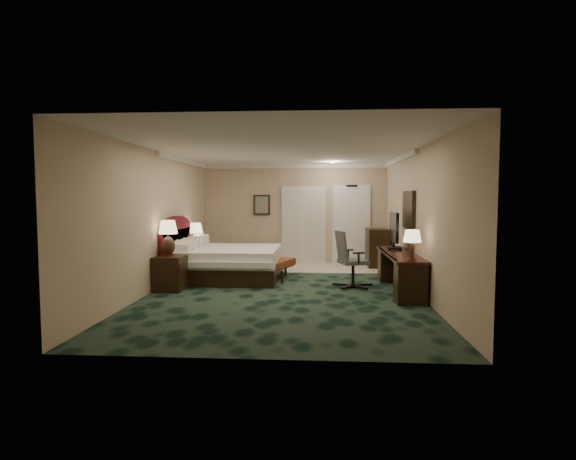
# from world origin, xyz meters

# --- Properties ---
(floor) EXTENTS (5.00, 7.50, 0.00)m
(floor) POSITION_xyz_m (0.00, 0.00, 0.00)
(floor) COLOR black
(floor) RESTS_ON ground
(ceiling) EXTENTS (5.00, 7.50, 0.00)m
(ceiling) POSITION_xyz_m (0.00, 0.00, 2.70)
(ceiling) COLOR silver
(ceiling) RESTS_ON wall_back
(wall_back) EXTENTS (5.00, 0.00, 2.70)m
(wall_back) POSITION_xyz_m (0.00, 3.75, 1.35)
(wall_back) COLOR #AFA38A
(wall_back) RESTS_ON ground
(wall_front) EXTENTS (5.00, 0.00, 2.70)m
(wall_front) POSITION_xyz_m (0.00, -3.75, 1.35)
(wall_front) COLOR #AFA38A
(wall_front) RESTS_ON ground
(wall_left) EXTENTS (0.00, 7.50, 2.70)m
(wall_left) POSITION_xyz_m (-2.50, 0.00, 1.35)
(wall_left) COLOR #AFA38A
(wall_left) RESTS_ON ground
(wall_right) EXTENTS (0.00, 7.50, 2.70)m
(wall_right) POSITION_xyz_m (2.50, 0.00, 1.35)
(wall_right) COLOR #AFA38A
(wall_right) RESTS_ON ground
(crown_molding) EXTENTS (5.00, 7.50, 0.10)m
(crown_molding) POSITION_xyz_m (0.00, 0.00, 2.65)
(crown_molding) COLOR white
(crown_molding) RESTS_ON wall_back
(tile_patch) EXTENTS (3.20, 1.70, 0.01)m
(tile_patch) POSITION_xyz_m (0.90, 2.90, 0.01)
(tile_patch) COLOR beige
(tile_patch) RESTS_ON ground
(headboard) EXTENTS (0.12, 2.00, 1.40)m
(headboard) POSITION_xyz_m (-2.44, 1.00, 0.70)
(headboard) COLOR #530F1B
(headboard) RESTS_ON ground
(entry_door) EXTENTS (1.02, 0.06, 2.18)m
(entry_door) POSITION_xyz_m (1.55, 3.72, 1.05)
(entry_door) COLOR white
(entry_door) RESTS_ON ground
(closet_doors) EXTENTS (1.20, 0.06, 2.10)m
(closet_doors) POSITION_xyz_m (0.25, 3.71, 1.05)
(closet_doors) COLOR silver
(closet_doors) RESTS_ON ground
(wall_art) EXTENTS (0.45, 0.06, 0.55)m
(wall_art) POSITION_xyz_m (-0.90, 3.71, 1.60)
(wall_art) COLOR #4E5E58
(wall_art) RESTS_ON wall_back
(wall_mirror) EXTENTS (0.05, 0.95, 0.75)m
(wall_mirror) POSITION_xyz_m (2.46, 0.60, 1.55)
(wall_mirror) COLOR white
(wall_mirror) RESTS_ON wall_right
(bed) EXTENTS (2.17, 2.01, 0.69)m
(bed) POSITION_xyz_m (-1.31, 1.17, 0.34)
(bed) COLOR white
(bed) RESTS_ON ground
(nightstand_near) EXTENTS (0.53, 0.61, 0.67)m
(nightstand_near) POSITION_xyz_m (-2.21, -0.12, 0.33)
(nightstand_near) COLOR black
(nightstand_near) RESTS_ON ground
(nightstand_far) EXTENTS (0.43, 0.49, 0.53)m
(nightstand_far) POSITION_xyz_m (-2.27, 2.09, 0.27)
(nightstand_far) COLOR black
(nightstand_far) RESTS_ON ground
(lamp_near) EXTENTS (0.42, 0.42, 0.69)m
(lamp_near) POSITION_xyz_m (-2.25, -0.09, 1.01)
(lamp_near) COLOR black
(lamp_near) RESTS_ON nightstand_near
(lamp_far) EXTENTS (0.42, 0.42, 0.65)m
(lamp_far) POSITION_xyz_m (-2.29, 2.04, 0.86)
(lamp_far) COLOR black
(lamp_far) RESTS_ON nightstand_far
(bed_bench) EXTENTS (0.80, 1.28, 0.41)m
(bed_bench) POSITION_xyz_m (-0.26, 1.20, 0.20)
(bed_bench) COLOR brown
(bed_bench) RESTS_ON ground
(desk) EXTENTS (0.55, 2.54, 0.73)m
(desk) POSITION_xyz_m (2.21, 0.11, 0.37)
(desk) COLOR black
(desk) RESTS_ON ground
(tv) EXTENTS (0.11, 0.98, 0.76)m
(tv) POSITION_xyz_m (2.20, 0.76, 1.11)
(tv) COLOR black
(tv) RESTS_ON desk
(desk_lamp) EXTENTS (0.32, 0.32, 0.53)m
(desk_lamp) POSITION_xyz_m (2.22, -0.95, 1.00)
(desk_lamp) COLOR black
(desk_lamp) RESTS_ON desk
(desk_chair) EXTENTS (0.82, 0.80, 1.14)m
(desk_chair) POSITION_xyz_m (1.34, 0.36, 0.57)
(desk_chair) COLOR #484848
(desk_chair) RESTS_ON ground
(minibar) EXTENTS (0.52, 0.94, 0.99)m
(minibar) POSITION_xyz_m (2.19, 3.20, 0.50)
(minibar) COLOR black
(minibar) RESTS_ON ground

